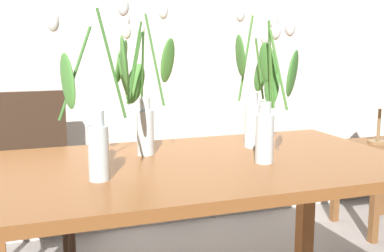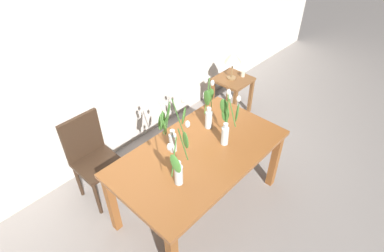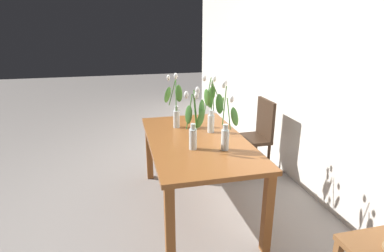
% 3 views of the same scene
% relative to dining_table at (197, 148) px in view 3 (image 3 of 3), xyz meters
% --- Properties ---
extents(ground_plane, '(18.00, 18.00, 0.00)m').
position_rel_dining_table_xyz_m(ground_plane, '(0.00, 0.00, -0.65)').
color(ground_plane, gray).
extents(room_wall_rear, '(9.00, 0.10, 2.70)m').
position_rel_dining_table_xyz_m(room_wall_rear, '(0.00, 1.32, 0.70)').
color(room_wall_rear, silver).
rests_on(room_wall_rear, ground).
extents(dining_table, '(1.60, 0.90, 0.74)m').
position_rel_dining_table_xyz_m(dining_table, '(0.00, 0.00, 0.00)').
color(dining_table, brown).
rests_on(dining_table, ground).
extents(tulip_vase_0, '(0.25, 0.25, 0.59)m').
position_rel_dining_table_xyz_m(tulip_vase_0, '(-0.16, 0.19, 0.33)').
color(tulip_vase_0, silver).
rests_on(tulip_vase_0, dining_table).
extents(tulip_vase_1, '(0.16, 0.19, 0.55)m').
position_rel_dining_table_xyz_m(tulip_vase_1, '(0.25, -0.09, 0.30)').
color(tulip_vase_1, silver).
rests_on(tulip_vase_1, dining_table).
extents(tulip_vase_2, '(0.26, 0.18, 0.58)m').
position_rel_dining_table_xyz_m(tulip_vase_2, '(-0.39, -0.13, 0.29)').
color(tulip_vase_2, silver).
rests_on(tulip_vase_2, dining_table).
extents(tulip_vase_3, '(0.19, 0.18, 0.58)m').
position_rel_dining_table_xyz_m(tulip_vase_3, '(0.31, 0.17, 0.28)').
color(tulip_vase_3, silver).
rests_on(tulip_vase_3, dining_table).
extents(dining_chair, '(0.40, 0.40, 0.93)m').
position_rel_dining_table_xyz_m(dining_chair, '(-0.59, 0.90, -0.12)').
color(dining_chair, '#382619').
rests_on(dining_chair, ground).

